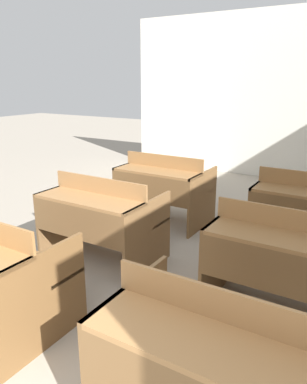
% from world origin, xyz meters
% --- Properties ---
extents(wall_back, '(6.21, 0.06, 3.01)m').
position_xyz_m(wall_back, '(0.00, 7.17, 1.51)').
color(wall_back, white).
rests_on(wall_back, ground_plane).
extents(bench_front_right, '(1.10, 0.81, 0.89)m').
position_xyz_m(bench_front_right, '(1.02, 1.49, 0.48)').
color(bench_front_right, brown).
rests_on(bench_front_right, ground_plane).
extents(bench_second_left, '(1.10, 0.81, 0.89)m').
position_xyz_m(bench_second_left, '(-0.75, 2.78, 0.48)').
color(bench_second_left, brown).
rests_on(bench_second_left, ground_plane).
extents(bench_second_right, '(1.10, 0.81, 0.89)m').
position_xyz_m(bench_second_right, '(1.04, 2.80, 0.48)').
color(bench_second_right, brown).
rests_on(bench_second_right, ground_plane).
extents(bench_third_left, '(1.10, 0.81, 0.89)m').
position_xyz_m(bench_third_left, '(-0.77, 4.09, 0.48)').
color(bench_third_left, brown).
rests_on(bench_third_left, ground_plane).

